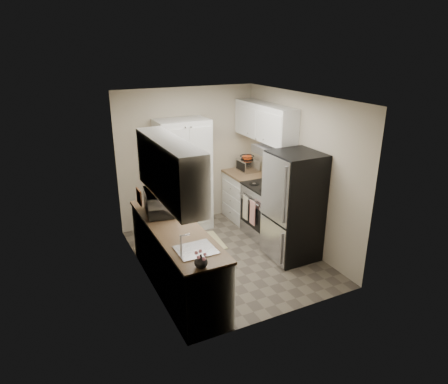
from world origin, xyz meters
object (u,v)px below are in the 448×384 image
Objects in this scene: microwave at (160,202)px; wine_bottle at (147,197)px; pantry_cabinet at (184,176)px; toaster_oven at (248,165)px; refrigerator at (294,206)px; electric_range at (267,210)px.

wine_bottle reaches higher than microwave.
pantry_cabinet is 3.38× the size of microwave.
microwave is at bearing -151.04° from toaster_oven.
refrigerator is 2.23m from wine_bottle.
electric_range is (1.17, -0.93, -0.52)m from pantry_cabinet.
electric_range is at bearing 0.21° from wine_bottle.
toaster_oven is at bearing 85.00° from refrigerator.
toaster_oven is (1.29, -0.01, 0.03)m from pantry_cabinet.
microwave is at bearing -171.65° from electric_range.
microwave is (-1.95, 0.51, 0.23)m from refrigerator.
toaster_oven is (0.15, 1.71, 0.18)m from refrigerator.
electric_range is at bearing -98.03° from toaster_oven.
refrigerator reaches higher than toaster_oven.
toaster_oven is at bearing 22.54° from wine_bottle.
electric_range is 2.10m from microwave.
electric_range is at bearing -72.58° from microwave.
wine_bottle reaches higher than electric_range.
pantry_cabinet reaches higher than electric_range.
refrigerator is (-0.03, -0.80, 0.37)m from electric_range.
pantry_cabinet is at bearing 123.46° from refrigerator.
wine_bottle is at bearing -134.87° from pantry_cabinet.
electric_range is 1.91× the size of microwave.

